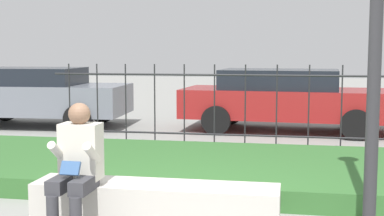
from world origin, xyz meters
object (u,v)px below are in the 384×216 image
object	(u,v)px
person_seated_reader	(77,164)
car_parked_left	(37,95)
stone_bench	(155,208)
car_parked_center	(285,98)

from	to	relation	value
person_seated_reader	car_parked_left	xyz separation A→B (m)	(-3.73, 6.67, 0.05)
person_seated_reader	car_parked_left	world-z (taller)	car_parked_left
stone_bench	person_seated_reader	xyz separation A→B (m)	(-0.69, -0.28, 0.48)
stone_bench	car_parked_left	bearing A→B (deg)	124.69
stone_bench	person_seated_reader	distance (m)	0.88
car_parked_center	car_parked_left	size ratio (longest dim) A/B	1.11
stone_bench	car_parked_center	size ratio (longest dim) A/B	0.53
car_parked_center	car_parked_left	world-z (taller)	car_parked_left
person_seated_reader	car_parked_center	world-z (taller)	car_parked_center
car_parked_center	car_parked_left	xyz separation A→B (m)	(-5.60, -0.27, 0.01)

